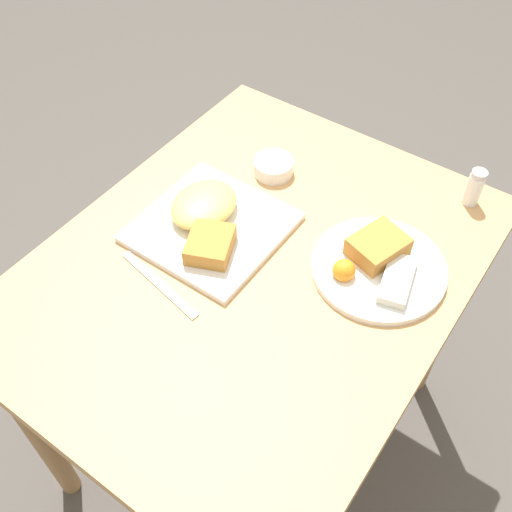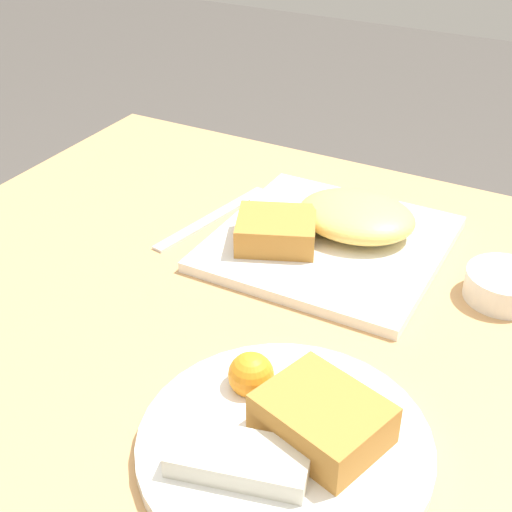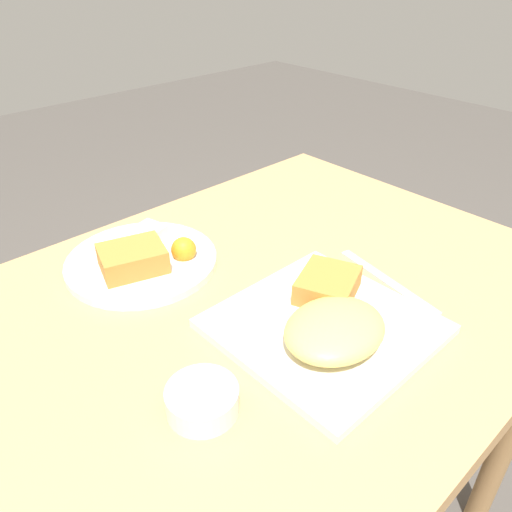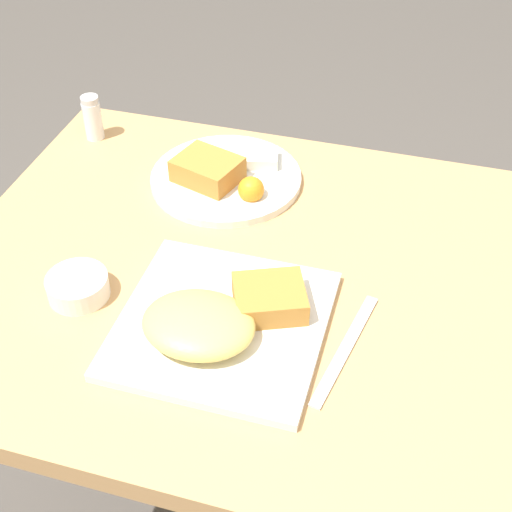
{
  "view_description": "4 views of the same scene",
  "coord_description": "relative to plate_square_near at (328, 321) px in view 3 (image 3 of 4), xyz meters",
  "views": [
    {
      "loc": [
        0.61,
        0.44,
        1.66
      ],
      "look_at": [
        0.02,
        0.02,
        0.82
      ],
      "focal_mm": 42.0,
      "sensor_mm": 36.0,
      "label": 1
    },
    {
      "loc": [
        -0.31,
        0.6,
        1.25
      ],
      "look_at": [
        0.02,
        -0.0,
        0.8
      ],
      "focal_mm": 50.0,
      "sensor_mm": 36.0,
      "label": 2
    },
    {
      "loc": [
        -0.47,
        -0.46,
        1.24
      ],
      "look_at": [
        -0.02,
        0.03,
        0.82
      ],
      "focal_mm": 35.0,
      "sensor_mm": 36.0,
      "label": 3
    },
    {
      "loc": [
        0.2,
        -0.75,
        1.48
      ],
      "look_at": [
        -0.01,
        0.01,
        0.79
      ],
      "focal_mm": 50.0,
      "sensor_mm": 36.0,
      "label": 4
    }
  ],
  "objects": [
    {
      "name": "dining_table",
      "position": [
        0.02,
        0.13,
        -0.12
      ],
      "size": [
        0.96,
        0.76,
        0.76
      ],
      "color": "tan",
      "rests_on": "ground_plane"
    },
    {
      "name": "sauce_ramekin",
      "position": [
        -0.22,
        0.01,
        -0.0
      ],
      "size": [
        0.09,
        0.09,
        0.03
      ],
      "color": "white",
      "rests_on": "dining_table"
    },
    {
      "name": "butter_knife",
      "position": [
        0.17,
        0.01,
        -0.02
      ],
      "size": [
        0.06,
        0.21,
        0.0
      ],
      "rotation": [
        0.0,
        0.0,
        1.39
      ],
      "color": "silver",
      "rests_on": "dining_table"
    },
    {
      "name": "plate_oval_far",
      "position": [
        -0.1,
        0.33,
        -0.01
      ],
      "size": [
        0.26,
        0.26,
        0.05
      ],
      "color": "white",
      "rests_on": "dining_table"
    },
    {
      "name": "plate_square_near",
      "position": [
        0.0,
        0.0,
        0.0
      ],
      "size": [
        0.28,
        0.28,
        0.06
      ],
      "color": "white",
      "rests_on": "dining_table"
    }
  ]
}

